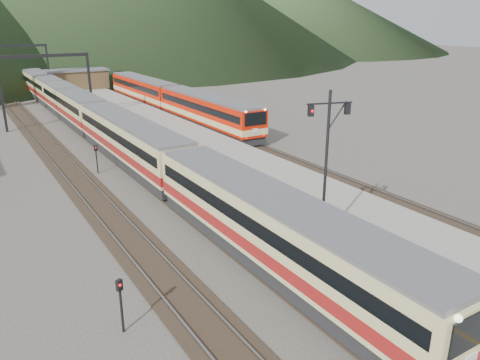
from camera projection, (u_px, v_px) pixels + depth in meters
track_main at (118, 153)px, 42.13m from camera, size 2.60×200.00×0.23m
track_far at (61, 161)px, 39.65m from camera, size 2.60×200.00×0.23m
track_second at (229, 137)px, 47.81m from camera, size 2.60×200.00×0.23m
platform at (184, 145)px, 43.14m from camera, size 8.00×100.00×1.00m
gantry_near at (46, 77)px, 51.05m from camera, size 9.55×0.25×8.00m
gantry_far at (15, 61)px, 71.23m from camera, size 9.55×0.25×8.00m
station_shed at (77, 79)px, 74.77m from camera, size 9.40×4.40×3.10m
main_train at (73, 104)px, 55.04m from camera, size 2.97×101.99×3.63m
second_train at (171, 100)px, 58.81m from camera, size 2.84×38.65×3.46m
signal_mast at (327, 153)px, 21.70m from camera, size 2.13×0.74×7.44m
short_signal_b at (96, 155)px, 36.25m from camera, size 0.26×0.23×2.27m
short_signal_c at (121, 299)px, 17.52m from camera, size 0.27×0.24×2.27m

